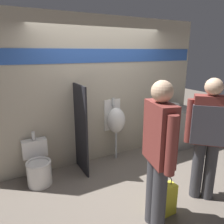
% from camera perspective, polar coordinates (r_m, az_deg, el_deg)
% --- Properties ---
extents(ground_plane, '(16.00, 16.00, 0.00)m').
position_cam_1_polar(ground_plane, '(4.11, 1.16, -14.82)').
color(ground_plane, '#70665B').
extents(display_wall, '(4.33, 0.07, 2.70)m').
position_cam_1_polar(display_wall, '(4.14, -2.84, 5.56)').
color(display_wall, '#B2A893').
rests_on(display_wall, ground_plane).
extents(sink_counter, '(1.04, 0.55, 0.86)m').
position_cam_1_polar(sink_counter, '(5.03, 15.54, -4.16)').
color(sink_counter, gray).
rests_on(sink_counter, ground_plane).
extents(sink_basin, '(0.36, 0.36, 0.27)m').
position_cam_1_polar(sink_basin, '(4.90, 15.08, 1.39)').
color(sink_basin, white).
rests_on(sink_basin, sink_counter).
extents(cell_phone, '(0.07, 0.14, 0.01)m').
position_cam_1_polar(cell_phone, '(4.62, 14.06, -0.14)').
color(cell_phone, '#232328').
rests_on(cell_phone, sink_counter).
extents(divider_near_counter, '(0.03, 0.57, 1.56)m').
position_cam_1_polar(divider_near_counter, '(3.81, -8.11, -4.59)').
color(divider_near_counter, black).
rests_on(divider_near_counter, ground_plane).
extents(urinal_near_counter, '(0.37, 0.33, 1.21)m').
position_cam_1_polar(urinal_near_counter, '(4.21, 0.99, -2.17)').
color(urinal_near_counter, silver).
rests_on(urinal_near_counter, ground_plane).
extents(toilet, '(0.40, 0.56, 0.82)m').
position_cam_1_polar(toilet, '(3.82, -18.73, -13.33)').
color(toilet, white).
rests_on(toilet, ground_plane).
extents(person_in_vest, '(0.49, 0.48, 1.75)m').
position_cam_1_polar(person_in_vest, '(3.27, 23.84, -4.77)').
color(person_in_vest, '#3D3D42').
rests_on(person_in_vest, ground_plane).
extents(person_with_lanyard, '(0.30, 0.61, 1.80)m').
position_cam_1_polar(person_with_lanyard, '(2.54, 12.04, -10.17)').
color(person_with_lanyard, '#3D3D42').
rests_on(person_with_lanyard, ground_plane).
extents(shopping_bag, '(0.27, 0.15, 0.55)m').
position_cam_1_polar(shopping_bag, '(3.14, 13.79, -21.30)').
color(shopping_bag, yellow).
rests_on(shopping_bag, ground_plane).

